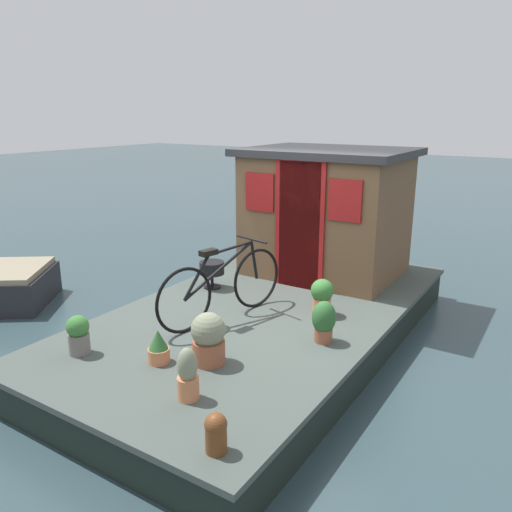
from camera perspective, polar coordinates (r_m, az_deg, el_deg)
The scene contains 12 objects.
ground_plane at distance 6.42m, azimuth 0.97°, elevation -9.61°, with size 60.00×60.00×0.00m, color #2D4247.
houseboat_deck at distance 6.32m, azimuth 0.98°, elevation -7.71°, with size 5.60×2.99×0.46m.
houseboat_cabin at distance 7.41m, azimuth 7.90°, elevation 5.02°, with size 1.82×2.27×1.81m.
bicycle at distance 5.76m, azimuth -3.78°, elevation -3.34°, with size 1.77×0.58×0.88m.
potted_plant_lavender at distance 5.98m, azimuth 7.46°, elevation -4.45°, with size 0.27×0.27×0.44m.
potted_plant_fern at distance 5.30m, azimuth 7.66°, elevation -7.26°, with size 0.25×0.25×0.44m.
potted_plant_ivy at distance 5.31m, azimuth -19.40°, elevation -8.33°, with size 0.22×0.22×0.40m.
potted_plant_thyme at distance 4.96m, azimuth -10.95°, elevation -10.06°, with size 0.21×0.21×0.33m.
potted_plant_basil at distance 4.84m, azimuth -5.38°, elevation -9.21°, with size 0.33×0.33×0.51m.
potted_plant_mint at distance 4.32m, azimuth -7.71°, elevation -13.18°, with size 0.18×0.18×0.46m.
charcoal_grill at distance 6.84m, azimuth -5.00°, elevation -1.48°, with size 0.33×0.33×0.36m.
mooring_bollard at distance 3.74m, azimuth -4.54°, elevation -19.16°, with size 0.16×0.16×0.30m.
Camera 1 is at (-4.94, -3.02, 2.77)m, focal length 35.45 mm.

